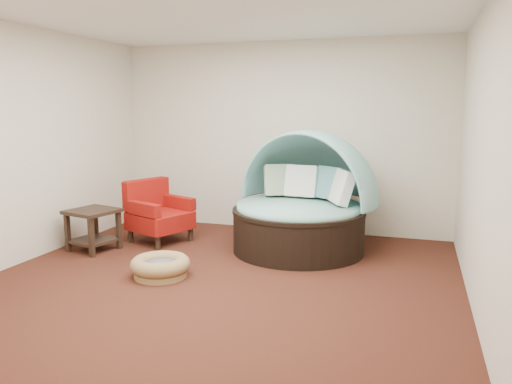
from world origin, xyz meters
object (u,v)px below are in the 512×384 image
(canopy_daybed, at_px, (303,195))
(pet_basket, at_px, (160,266))
(red_armchair, at_px, (158,213))
(side_table, at_px, (93,224))

(canopy_daybed, relative_size, pet_basket, 2.63)
(pet_basket, relative_size, red_armchair, 0.88)
(red_armchair, bearing_deg, canopy_daybed, 27.91)
(canopy_daybed, bearing_deg, pet_basket, -110.23)
(red_armchair, height_order, side_table, red_armchair)
(pet_basket, relative_size, side_table, 1.22)
(canopy_daybed, distance_m, side_table, 2.75)
(pet_basket, bearing_deg, side_table, 153.43)
(pet_basket, height_order, red_armchair, red_armchair)
(canopy_daybed, bearing_deg, red_armchair, -155.49)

